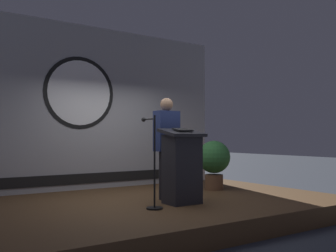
% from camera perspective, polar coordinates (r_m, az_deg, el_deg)
% --- Properties ---
extents(ground_plane, '(40.00, 40.00, 0.00)m').
position_cam_1_polar(ground_plane, '(6.49, -3.05, -13.63)').
color(ground_plane, '#383D47').
extents(stage_platform, '(6.40, 4.00, 0.30)m').
position_cam_1_polar(stage_platform, '(6.46, -3.05, -12.33)').
color(stage_platform, brown).
rests_on(stage_platform, ground).
extents(banner_display, '(5.35, 0.12, 3.31)m').
position_cam_1_polar(banner_display, '(8.02, -9.84, 2.66)').
color(banner_display, '#9E9EA3').
rests_on(banner_display, stage_platform).
extents(podium, '(0.64, 0.50, 1.19)m').
position_cam_1_polar(podium, '(6.03, 2.11, -6.05)').
color(podium, '#26262B').
rests_on(podium, stage_platform).
extents(speaker_person, '(0.40, 0.26, 1.71)m').
position_cam_1_polar(speaker_person, '(6.42, -0.21, -3.21)').
color(speaker_person, black).
rests_on(speaker_person, stage_platform).
extents(microphone_stand, '(0.24, 0.48, 1.36)m').
position_cam_1_polar(microphone_stand, '(5.62, -2.27, -7.56)').
color(microphone_stand, black).
rests_on(microphone_stand, stage_platform).
extents(potted_plant, '(0.65, 0.65, 0.97)m').
position_cam_1_polar(potted_plant, '(7.68, 6.90, -5.09)').
color(potted_plant, brown).
rests_on(potted_plant, stage_platform).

